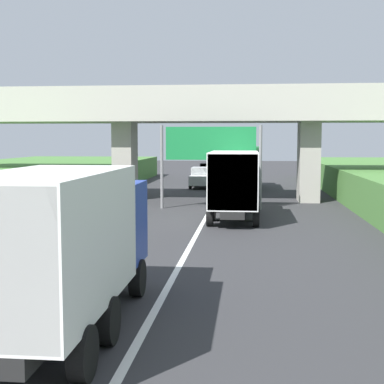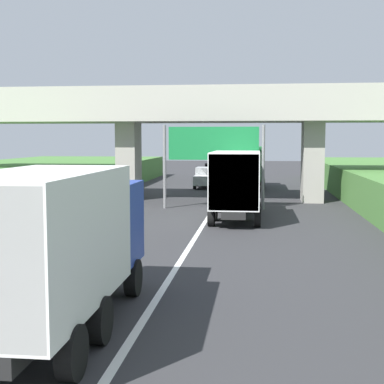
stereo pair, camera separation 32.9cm
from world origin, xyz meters
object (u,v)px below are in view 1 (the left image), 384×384
object	(u,v)px
overhead_highway_sign	(211,148)
car_black	(209,172)
construction_barrel_2	(9,236)
construction_barrel_3	(51,220)
truck_green	(245,165)
truck_white	(234,181)
construction_barrel_5	(101,199)
truck_blue	(64,242)
car_silver	(202,178)
construction_barrel_4	(82,208)

from	to	relation	value
overhead_highway_sign	car_black	xyz separation A→B (m)	(-1.71, 22.13, -2.67)
construction_barrel_2	construction_barrel_3	xyz separation A→B (m)	(0.05, 4.29, 0.00)
truck_green	car_black	distance (m)	9.30
truck_white	truck_green	bearing A→B (deg)	88.62
construction_barrel_2	construction_barrel_3	world-z (taller)	same
truck_white	construction_barrel_2	bearing A→B (deg)	-134.37
truck_green	construction_barrel_5	distance (m)	15.76
car_black	construction_barrel_3	bearing A→B (deg)	-99.18
truck_blue	car_silver	bearing A→B (deg)	90.11
truck_blue	car_silver	distance (m)	34.70
overhead_highway_sign	truck_green	bearing A→B (deg)	82.03
car_black	construction_barrel_4	size ratio (longest dim) A/B	4.56
truck_white	construction_barrel_3	world-z (taller)	truck_white
construction_barrel_3	construction_barrel_5	xyz separation A→B (m)	(-0.01, 8.58, 0.00)
overhead_highway_sign	car_black	bearing A→B (deg)	94.42
construction_barrel_2	construction_barrel_5	distance (m)	12.87
car_silver	overhead_highway_sign	bearing A→B (deg)	-83.03
truck_white	construction_barrel_5	xyz separation A→B (m)	(-8.09, 4.55, -1.47)
overhead_highway_sign	construction_barrel_5	xyz separation A→B (m)	(-6.61, 0.46, -3.07)
truck_blue	construction_barrel_3	world-z (taller)	truck_blue
overhead_highway_sign	car_black	size ratio (longest dim) A/B	1.43
overhead_highway_sign	construction_barrel_4	distance (m)	8.15
construction_barrel_2	truck_blue	bearing A→B (deg)	-59.24
overhead_highway_sign	truck_blue	distance (m)	20.98
construction_barrel_2	car_black	bearing A→B (deg)	81.86
construction_barrel_3	car_silver	bearing A→B (deg)	77.39
overhead_highway_sign	truck_green	size ratio (longest dim) A/B	0.81
truck_green	construction_barrel_4	distance (m)	19.44
construction_barrel_4	car_silver	bearing A→B (deg)	74.72
car_black	construction_barrel_3	xyz separation A→B (m)	(-4.89, -30.25, -0.40)
truck_green	overhead_highway_sign	bearing A→B (deg)	-97.97
construction_barrel_4	truck_green	bearing A→B (deg)	64.25
truck_green	construction_barrel_4	world-z (taller)	truck_green
construction_barrel_5	construction_barrel_3	bearing A→B (deg)	-89.92
construction_barrel_2	construction_barrel_5	world-z (taller)	same
truck_blue	car_black	distance (m)	43.00
construction_barrel_3	truck_white	bearing A→B (deg)	26.48
truck_white	car_black	xyz separation A→B (m)	(-3.19, 26.22, -1.08)
construction_barrel_3	construction_barrel_5	bearing A→B (deg)	90.08
construction_barrel_4	construction_barrel_5	bearing A→B (deg)	91.31
overhead_highway_sign	construction_barrel_3	world-z (taller)	overhead_highway_sign
car_black	construction_barrel_4	bearing A→B (deg)	-100.48
car_black	construction_barrel_5	xyz separation A→B (m)	(-4.90, -21.67, -0.40)
truck_white	construction_barrel_5	world-z (taller)	truck_white
overhead_highway_sign	construction_barrel_2	xyz separation A→B (m)	(-6.65, -12.41, -3.07)
truck_green	construction_barrel_3	world-z (taller)	truck_green
truck_blue	construction_barrel_4	distance (m)	17.78
car_silver	construction_barrel_4	bearing A→B (deg)	-105.28
truck_white	car_silver	size ratio (longest dim) A/B	1.78
truck_green	car_silver	bearing A→B (deg)	176.88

